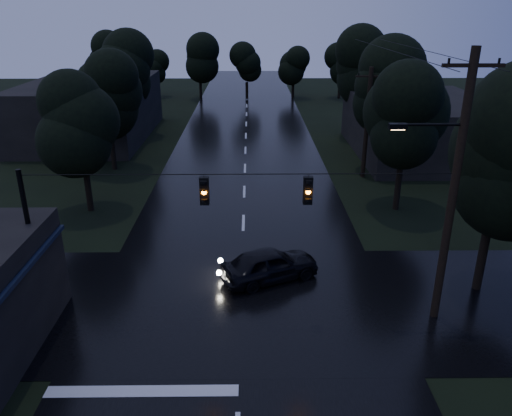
{
  "coord_description": "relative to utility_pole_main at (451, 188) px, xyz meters",
  "views": [
    {
      "loc": [
        0.4,
        -5.27,
        11.14
      ],
      "look_at": [
        0.65,
        15.47,
        2.73
      ],
      "focal_mm": 35.0,
      "sensor_mm": 36.0,
      "label": 1
    }
  ],
  "objects": [
    {
      "name": "utility_pole_main",
      "position": [
        0.0,
        0.0,
        0.0
      ],
      "size": [
        3.5,
        0.3,
        10.0
      ],
      "color": "black",
      "rests_on": "ground"
    },
    {
      "name": "building_far_right",
      "position": [
        6.59,
        23.0,
        -3.06
      ],
      "size": [
        10.0,
        14.0,
        4.4
      ],
      "primitive_type": "cube",
      "color": "black",
      "rests_on": "ground"
    },
    {
      "name": "cross_street",
      "position": [
        -7.41,
        1.0,
        -5.26
      ],
      "size": [
        60.0,
        9.0,
        0.02
      ],
      "primitive_type": "cube",
      "color": "black",
      "rests_on": "ground"
    },
    {
      "name": "tree_corner_near",
      "position": [
        2.59,
        2.0,
        0.74
      ],
      "size": [
        4.48,
        4.48,
        9.44
      ],
      "color": "black",
      "rests_on": "ground"
    },
    {
      "name": "tree_left_a",
      "position": [
        -16.41,
        11.0,
        -0.02
      ],
      "size": [
        3.92,
        3.92,
        8.26
      ],
      "color": "black",
      "rests_on": "ground"
    },
    {
      "name": "tree_left_b",
      "position": [
        -17.01,
        19.0,
        0.36
      ],
      "size": [
        4.2,
        4.2,
        8.85
      ],
      "color": "black",
      "rests_on": "ground"
    },
    {
      "name": "tree_right_a",
      "position": [
        1.59,
        11.0,
        0.36
      ],
      "size": [
        4.2,
        4.2,
        8.85
      ],
      "color": "black",
      "rests_on": "ground"
    },
    {
      "name": "car",
      "position": [
        -6.19,
        2.87,
        -4.53
      ],
      "size": [
        4.64,
        3.34,
        1.47
      ],
      "primitive_type": "imported",
      "rotation": [
        0.0,
        0.0,
        1.99
      ],
      "color": "black",
      "rests_on": "ground"
    },
    {
      "name": "span_signals",
      "position": [
        -6.85,
        -0.01,
        -0.01
      ],
      "size": [
        15.0,
        0.37,
        1.12
      ],
      "color": "black",
      "rests_on": "ground"
    },
    {
      "name": "tree_right_b",
      "position": [
        2.19,
        19.0,
        0.74
      ],
      "size": [
        4.48,
        4.48,
        9.44
      ],
      "color": "black",
      "rests_on": "ground"
    },
    {
      "name": "tree_right_c",
      "position": [
        2.79,
        29.0,
        1.11
      ],
      "size": [
        4.76,
        4.76,
        10.03
      ],
      "color": "black",
      "rests_on": "ground"
    },
    {
      "name": "tree_left_c",
      "position": [
        -17.61,
        29.0,
        0.74
      ],
      "size": [
        4.48,
        4.48,
        9.44
      ],
      "color": "black",
      "rests_on": "ground"
    },
    {
      "name": "utility_pole_far",
      "position": [
        0.89,
        17.0,
        -1.38
      ],
      "size": [
        2.0,
        0.3,
        7.5
      ],
      "color": "black",
      "rests_on": "ground"
    },
    {
      "name": "anchor_pole_left",
      "position": [
        -14.91,
        0.0,
        -2.26
      ],
      "size": [
        0.18,
        0.18,
        6.0
      ],
      "primitive_type": "cylinder",
      "color": "black",
      "rests_on": "ground"
    },
    {
      "name": "main_road",
      "position": [
        -7.41,
        19.0,
        -5.26
      ],
      "size": [
        12.0,
        120.0,
        0.02
      ],
      "primitive_type": "cube",
      "color": "black",
      "rests_on": "ground"
    },
    {
      "name": "building_far_left",
      "position": [
        -21.41,
        29.0,
        -2.76
      ],
      "size": [
        10.0,
        16.0,
        5.0
      ],
      "primitive_type": "cube",
      "color": "black",
      "rests_on": "ground"
    }
  ]
}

